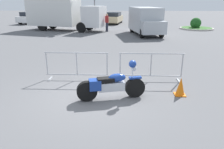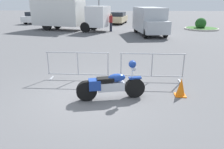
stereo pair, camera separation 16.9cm
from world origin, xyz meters
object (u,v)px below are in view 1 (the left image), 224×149
Objects in this scene: parked_car_white at (31,18)px; parked_car_red at (73,17)px; motorcycle at (111,85)px; crowd_barrier_near at (77,66)px; delivery_van at (145,20)px; parked_car_tan at (114,18)px; crowd_barrier_far at (151,67)px; pedestrian at (107,22)px; parked_car_black at (93,17)px; parked_car_blue at (53,17)px; traffic_cone at (181,87)px; box_truck at (62,14)px.

parked_car_red is (5.46, 0.53, 0.01)m from parked_car_white.
motorcycle is 0.46× the size of parked_car_white.
crowd_barrier_near is 23.62m from parked_car_white.
delivery_van is 9.88m from parked_car_tan.
crowd_barrier_far is at bearing -15.72° from delivery_van.
delivery_van is 3.95m from pedestrian.
parked_car_black is (-4.96, 21.77, 0.21)m from crowd_barrier_far.
motorcycle is 22.95m from parked_car_tan.
parked_car_tan is (5.46, -0.46, -0.02)m from parked_car_red.
delivery_van is at bearing -121.95° from parked_car_blue.
pedestrian is at bearing -116.48° from parked_car_white.
crowd_barrier_far is 0.52× the size of parked_car_white.
parked_car_black is at bearing -80.42° from parked_car_red.
crowd_barrier_far is at bearing -151.53° from parked_car_red.
parked_car_black is 23.76m from traffic_cone.
pedestrian is at bearing 102.76° from traffic_cone.
motorcycle reaches higher than crowd_barrier_far.
crowd_barrier_near reaches higher than traffic_cone.
parked_car_blue reaches higher than crowd_barrier_near.
crowd_barrier_far reaches higher than traffic_cone.
delivery_van reaches higher than crowd_barrier_far.
traffic_cone is (0.80, -1.28, -0.27)m from crowd_barrier_far.
box_truck is 1.75× the size of parked_car_white.
parked_car_white is 2.71× the size of pedestrian.
parked_car_white is 1.01× the size of parked_car_tan.
box_truck is (-7.09, 14.36, 1.08)m from crowd_barrier_far.
parked_car_white is at bearing 102.90° from parked_car_black.
motorcycle is 0.45× the size of parked_car_red.
delivery_van reaches higher than traffic_cone.
crowd_barrier_near is 15.04m from box_truck.
pedestrian is at bearing -126.94° from parked_car_blue.
crowd_barrier_near is 21.29m from parked_car_tan.
box_truck is (-5.71, 16.02, 1.18)m from motorcycle.
crowd_barrier_near is at bearing -151.65° from parked_car_blue.
parked_car_tan is (8.19, -0.49, 0.01)m from parked_car_blue.
box_truck is 7.46m from parked_car_red.
parked_car_black is 2.77× the size of pedestrian.
motorcycle is at bearing -162.33° from parked_car_black.
parked_car_red is at bearing 91.21° from motorcycle.
motorcycle reaches higher than traffic_cone.
parked_car_tan is 2.68× the size of pedestrian.
parked_car_black is at bearing 104.02° from traffic_cone.
parked_car_black reaches higher than parked_car_blue.
parked_car_blue is (-11.34, 9.84, -0.51)m from delivery_van.
delivery_van is 1.16× the size of parked_car_white.
pedestrian is (10.55, -7.52, 0.17)m from parked_car_white.
parked_car_tan reaches higher than crowd_barrier_far.
box_truck is 13.58× the size of traffic_cone.
parked_car_tan is at bearing 88.54° from crowd_barrier_near.
traffic_cone is at bearing -139.20° from parked_car_white.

